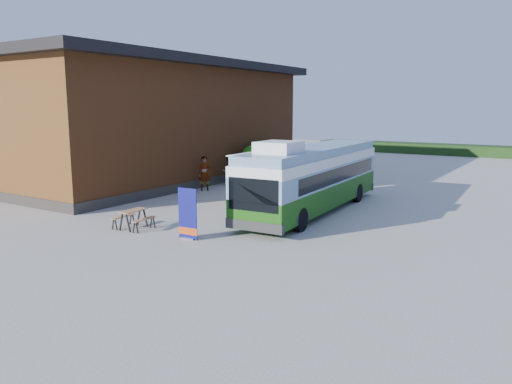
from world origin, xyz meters
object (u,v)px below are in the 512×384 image
Objects in this scene: person_a at (205,173)px; slurry_tanker at (263,157)px; bus at (313,176)px; banner at (188,219)px; person_b at (229,171)px; picnic_table at (133,215)px.

slurry_tanker is at bearing 48.12° from person_a.
slurry_tanker is at bearing 130.21° from bus.
person_a is (-6.05, 8.60, 0.22)m from banner.
slurry_tanker reaches higher than person_b.
slurry_tanker is (-3.26, 14.79, 0.80)m from picnic_table.
banner is at bearing -96.73° from person_a.
bus is 8.05× the size of picnic_table.
person_a reaches higher than person_b.
slurry_tanker reaches higher than banner.
picnic_table is 0.83× the size of person_b.
bus is 7.93m from person_a.
banner is 12.48m from person_b.
person_b is at bearing 48.13° from person_a.
picnic_table is 0.71× the size of person_a.
picnic_table is 0.22× the size of slurry_tanker.
picnic_table is at bearing -111.01° from person_a.
picnic_table is (-4.42, -6.66, -1.06)m from bus.
bus reaches higher than banner.
banner is (-1.63, -6.71, -0.85)m from bus.
banner is 16.04m from slurry_tanker.
person_b is 3.96m from slurry_tanker.
banner is at bearing -4.59° from picnic_table.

